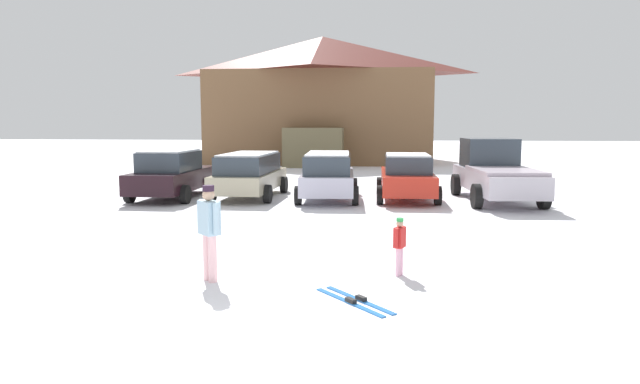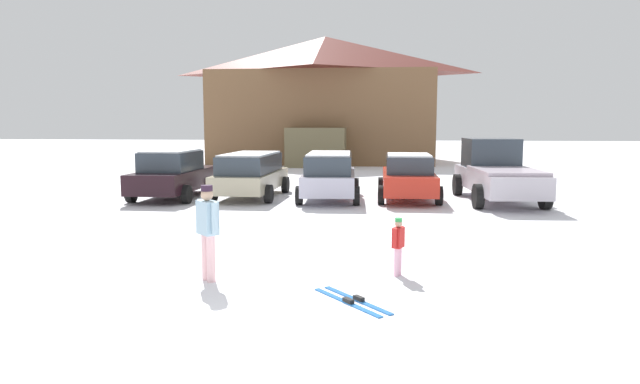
# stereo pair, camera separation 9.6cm
# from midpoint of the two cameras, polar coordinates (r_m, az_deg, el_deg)

# --- Properties ---
(ground) EXTENTS (160.00, 160.00, 0.00)m
(ground) POSITION_cam_midpoint_polar(r_m,az_deg,el_deg) (7.52, -8.12, -14.39)
(ground) COLOR white
(ski_lodge) EXTENTS (15.29, 11.81, 8.64)m
(ski_lodge) POSITION_cam_midpoint_polar(r_m,az_deg,el_deg) (40.47, 0.19, 9.31)
(ski_lodge) COLOR brown
(ski_lodge) RESTS_ON ground
(parked_black_sedan) EXTENTS (2.26, 4.69, 1.75)m
(parked_black_sedan) POSITION_cam_midpoint_polar(r_m,az_deg,el_deg) (21.28, -14.74, 1.75)
(parked_black_sedan) COLOR black
(parked_black_sedan) RESTS_ON ground
(parked_beige_suv) EXTENTS (2.32, 4.75, 1.63)m
(parked_beige_suv) POSITION_cam_midpoint_polar(r_m,az_deg,el_deg) (20.91, -7.21, 1.86)
(parked_beige_suv) COLOR tan
(parked_beige_suv) RESTS_ON ground
(parked_silver_wagon) EXTENTS (2.27, 4.60, 1.67)m
(parked_silver_wagon) POSITION_cam_midpoint_polar(r_m,az_deg,el_deg) (20.17, 0.68, 1.78)
(parked_silver_wagon) COLOR #B8B5CB
(parked_silver_wagon) RESTS_ON ground
(parked_red_sedan) EXTENTS (2.14, 4.72, 1.62)m
(parked_red_sedan) POSITION_cam_midpoint_polar(r_m,az_deg,el_deg) (20.48, 8.55, 1.57)
(parked_red_sedan) COLOR red
(parked_red_sedan) RESTS_ON ground
(pickup_truck) EXTENTS (2.57, 5.79, 2.15)m
(pickup_truck) POSITION_cam_midpoint_polar(r_m,az_deg,el_deg) (20.82, 16.95, 1.89)
(pickup_truck) COLOR #B6AFBB
(pickup_truck) RESTS_ON ground
(skier_child_in_red_jacket) EXTENTS (0.24, 0.36, 1.05)m
(skier_child_in_red_jacket) POSITION_cam_midpoint_polar(r_m,az_deg,el_deg) (10.28, 7.70, -5.09)
(skier_child_in_red_jacket) COLOR #EAADC7
(skier_child_in_red_jacket) RESTS_ON ground
(skier_adult_in_blue_parka) EXTENTS (0.47, 0.48, 1.67)m
(skier_adult_in_blue_parka) POSITION_cam_midpoint_polar(r_m,az_deg,el_deg) (9.98, -11.29, -3.48)
(skier_adult_in_blue_parka) COLOR beige
(skier_adult_in_blue_parka) RESTS_ON ground
(pair_of_skis) EXTENTS (1.27, 1.46, 0.08)m
(pair_of_skis) POSITION_cam_midpoint_polar(r_m,az_deg,el_deg) (8.89, 3.15, -10.78)
(pair_of_skis) COLOR #2569B7
(pair_of_skis) RESTS_ON ground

